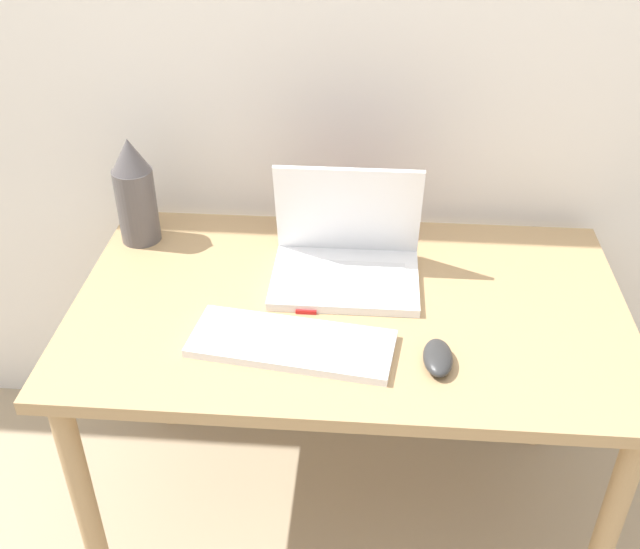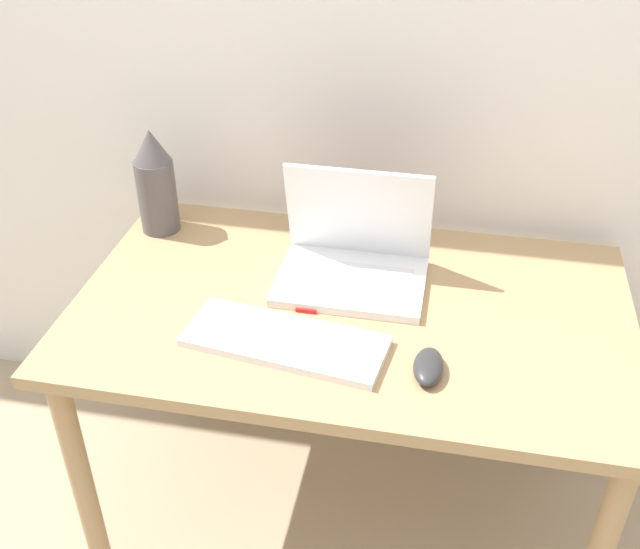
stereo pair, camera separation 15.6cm
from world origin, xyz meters
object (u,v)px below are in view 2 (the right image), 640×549
at_px(vase, 156,182).
at_px(mp3_player, 308,304).
at_px(mouse, 428,367).
at_px(laptop, 354,257).
at_px(keyboard, 285,341).

xyz_separation_m(vase, mp3_player, (0.44, -0.25, -0.13)).
bearing_deg(mouse, laptop, 123.07).
bearing_deg(vase, laptop, -13.33).
distance_m(keyboard, vase, 0.59).
distance_m(laptop, mouse, 0.36).
xyz_separation_m(laptop, keyboard, (-0.10, -0.27, -0.05)).
distance_m(mouse, vase, 0.84).
bearing_deg(keyboard, vase, 136.88).
relative_size(keyboard, vase, 1.59).
distance_m(vase, mp3_player, 0.52).
bearing_deg(mouse, vase, 149.29).
distance_m(laptop, vase, 0.54).
relative_size(keyboard, mp3_player, 7.36).
relative_size(laptop, keyboard, 0.78).
bearing_deg(mouse, mp3_player, 148.11).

